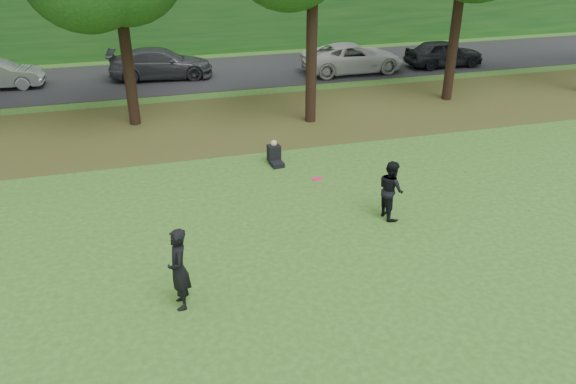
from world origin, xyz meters
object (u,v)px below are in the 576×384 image
object	(u,v)px
player_right	(391,189)
seated_person	(275,155)
frisbee	(317,179)
player_left	(179,269)

from	to	relation	value
player_right	seated_person	size ratio (longest dim) A/B	2.05
frisbee	player_left	bearing A→B (deg)	-159.23
seated_person	player_right	bearing A→B (deg)	-68.36
seated_person	player_left	bearing A→B (deg)	-123.50
player_right	seated_person	world-z (taller)	player_right
player_left	frisbee	size ratio (longest dim) A/B	5.21
player_left	player_right	bearing A→B (deg)	110.77
player_left	seated_person	size ratio (longest dim) A/B	2.29
player_left	frisbee	distance (m)	3.92
player_right	frisbee	size ratio (longest dim) A/B	4.65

